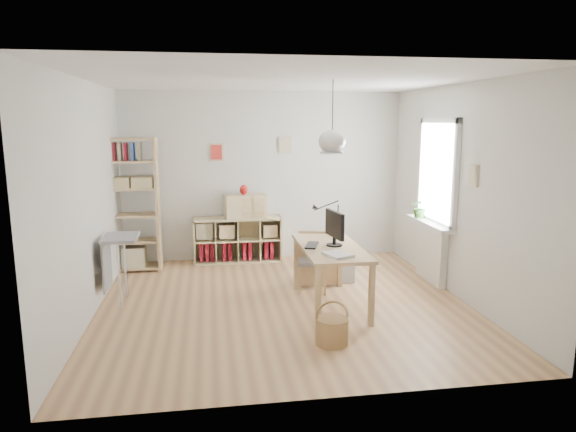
{
  "coord_description": "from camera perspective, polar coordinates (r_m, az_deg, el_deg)",
  "views": [
    {
      "loc": [
        -0.87,
        -6.01,
        2.23
      ],
      "look_at": [
        0.1,
        0.3,
        1.05
      ],
      "focal_mm": 32.0,
      "sensor_mm": 36.0,
      "label": 1
    }
  ],
  "objects": [
    {
      "name": "wicker_basket",
      "position": [
        5.34,
        4.91,
        -12.49
      ],
      "size": [
        0.34,
        0.33,
        0.46
      ],
      "rotation": [
        0.0,
        0.0,
        -0.04
      ],
      "color": "#9F7F48",
      "rests_on": "ground"
    },
    {
      "name": "storage_chest",
      "position": [
        7.38,
        4.61,
        -5.51
      ],
      "size": [
        0.65,
        0.72,
        0.62
      ],
      "rotation": [
        0.0,
        0.0,
        0.1
      ],
      "color": "silver",
      "rests_on": "ground"
    },
    {
      "name": "drawer_chest",
      "position": [
        8.18,
        -4.76,
        1.11
      ],
      "size": [
        0.68,
        0.37,
        0.37
      ],
      "primitive_type": "cube",
      "rotation": [
        0.0,
        0.0,
        0.13
      ],
      "color": "beige",
      "rests_on": "cube_shelf"
    },
    {
      "name": "window_unit",
      "position": [
        7.33,
        16.33,
        4.73
      ],
      "size": [
        0.07,
        1.16,
        1.46
      ],
      "color": "white",
      "rests_on": "ground"
    },
    {
      "name": "radiator",
      "position": [
        7.51,
        15.64,
        -4.02
      ],
      "size": [
        0.1,
        0.8,
        0.8
      ],
      "primitive_type": "cube",
      "color": "white",
      "rests_on": "ground"
    },
    {
      "name": "monitor",
      "position": [
        6.19,
        5.2,
        -1.16
      ],
      "size": [
        0.19,
        0.48,
        0.42
      ],
      "rotation": [
        0.0,
        0.0,
        0.16
      ],
      "color": "black",
      "rests_on": "desk"
    },
    {
      "name": "paper_tray",
      "position": [
        5.77,
        5.56,
        -4.29
      ],
      "size": [
        0.34,
        0.37,
        0.03
      ],
      "primitive_type": "cube",
      "rotation": [
        0.0,
        0.0,
        0.39
      ],
      "color": "white",
      "rests_on": "desk"
    },
    {
      "name": "chair",
      "position": [
        6.85,
        2.75,
        -4.64
      ],
      "size": [
        0.45,
        0.45,
        0.78
      ],
      "rotation": [
        0.0,
        0.0,
        -0.21
      ],
      "color": "gray",
      "rests_on": "ground"
    },
    {
      "name": "cube_shelf",
      "position": [
        8.33,
        -5.77,
        -2.99
      ],
      "size": [
        1.4,
        0.38,
        0.72
      ],
      "color": "beige",
      "rests_on": "ground"
    },
    {
      "name": "side_table",
      "position": [
        6.65,
        -18.62,
        -3.67
      ],
      "size": [
        0.4,
        0.55,
        0.85
      ],
      "color": "gray",
      "rests_on": "ground"
    },
    {
      "name": "desk",
      "position": [
        6.23,
        4.74,
        -4.19
      ],
      "size": [
        0.7,
        1.5,
        0.75
      ],
      "color": "#E1B981",
      "rests_on": "ground"
    },
    {
      "name": "windowsill",
      "position": [
        7.4,
        15.45,
        -0.82
      ],
      "size": [
        0.22,
        1.2,
        0.06
      ],
      "primitive_type": "cube",
      "color": "white",
      "rests_on": "radiator"
    },
    {
      "name": "room_shell",
      "position": [
        6.03,
        4.93,
        8.25
      ],
      "size": [
        4.5,
        4.5,
        4.5
      ],
      "color": "white",
      "rests_on": "ground"
    },
    {
      "name": "red_vase",
      "position": [
        8.14,
        -4.95,
        2.92
      ],
      "size": [
        0.13,
        0.13,
        0.16
      ],
      "primitive_type": "ellipsoid",
      "color": "maroon",
      "rests_on": "drawer_chest"
    },
    {
      "name": "tall_bookshelf",
      "position": [
        7.98,
        -17.06,
        1.78
      ],
      "size": [
        0.8,
        0.38,
        2.0
      ],
      "color": "#E1B981",
      "rests_on": "ground"
    },
    {
      "name": "potted_plant",
      "position": [
        7.61,
        14.52,
        0.93
      ],
      "size": [
        0.34,
        0.32,
        0.3
      ],
      "primitive_type": "imported",
      "rotation": [
        0.0,
        0.0,
        -0.35
      ],
      "color": "#2E6124",
      "rests_on": "windowsill"
    },
    {
      "name": "keyboard",
      "position": [
        6.21,
        2.67,
        -3.25
      ],
      "size": [
        0.24,
        0.37,
        0.02
      ],
      "primitive_type": "cube",
      "rotation": [
        0.0,
        0.0,
        -0.33
      ],
      "color": "black",
      "rests_on": "desk"
    },
    {
      "name": "task_lamp",
      "position": [
        6.75,
        4.1,
        0.26
      ],
      "size": [
        0.39,
        0.15,
        0.42
      ],
      "color": "black",
      "rests_on": "desk"
    },
    {
      "name": "yarn_ball",
      "position": [
        6.72,
        5.08,
        -1.67
      ],
      "size": [
        0.14,
        0.14,
        0.14
      ],
      "primitive_type": "sphere",
      "color": "#4D0A0F",
      "rests_on": "desk"
    },
    {
      "name": "ground",
      "position": [
        6.47,
        -0.48,
        -9.69
      ],
      "size": [
        4.5,
        4.5,
        0.0
      ],
      "primitive_type": "plane",
      "color": "tan",
      "rests_on": "ground"
    }
  ]
}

